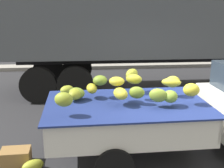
# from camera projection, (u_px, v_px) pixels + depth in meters

# --- Properties ---
(ground) EXTENTS (220.00, 220.00, 0.00)m
(ground) POSITION_uv_depth(u_px,v_px,m) (180.00, 147.00, 5.88)
(ground) COLOR #28282B
(curb_strip) EXTENTS (80.00, 0.80, 0.16)m
(curb_strip) POSITION_uv_depth(u_px,v_px,m) (125.00, 66.00, 13.58)
(curb_strip) COLOR gray
(curb_strip) RESTS_ON ground
(semi_trailer) EXTENTS (12.02, 2.72, 3.95)m
(semi_trailer) POSITION_uv_depth(u_px,v_px,m) (182.00, 14.00, 9.52)
(semi_trailer) COLOR #4C5156
(semi_trailer) RESTS_ON ground
(fallen_banana_bunch_near_tailgate) EXTENTS (0.45, 0.38, 0.21)m
(fallen_banana_bunch_near_tailgate) POSITION_uv_depth(u_px,v_px,m) (33.00, 166.00, 5.01)
(fallen_banana_bunch_near_tailgate) COLOR #9EA52B
(fallen_banana_bunch_near_tailgate) RESTS_ON ground
(produce_crate) EXTENTS (0.53, 0.38, 0.29)m
(produce_crate) POSITION_uv_depth(u_px,v_px,m) (16.00, 157.00, 5.23)
(produce_crate) COLOR olive
(produce_crate) RESTS_ON ground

